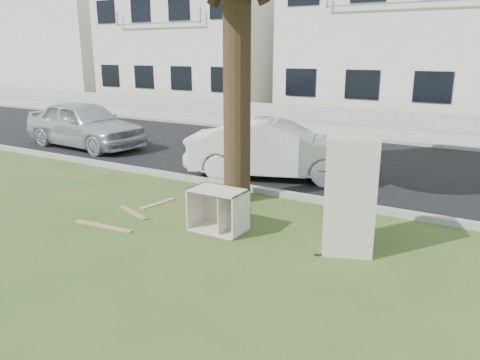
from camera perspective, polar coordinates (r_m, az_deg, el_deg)
The scene contains 16 objects.
ground at distance 7.95m, azimuth -4.58°, elevation -6.25°, with size 120.00×120.00×0.00m, color #2F4F1C.
road at distance 13.09m, azimuth 10.67°, elevation 2.24°, with size 120.00×7.00×0.01m, color black.
kerb_near at distance 9.94m, azimuth 3.56°, elevation -1.76°, with size 120.00×0.18×0.12m, color gray.
kerb_far at distance 16.41m, azimuth 14.99°, elevation 4.62°, with size 120.00×0.18×0.12m, color gray.
sidewalk at distance 17.79m, azimuth 16.29°, elevation 5.34°, with size 120.00×2.80×0.01m, color gray.
low_wall at distance 19.28m, azimuth 17.59°, elevation 7.02°, with size 120.00×0.15×0.70m, color gray.
townhouse_left at distance 28.62m, azimuth -4.29°, elevation 16.57°, with size 10.20×8.16×7.04m.
townhouse_center at distance 23.92m, azimuth 21.14°, elevation 16.34°, with size 11.22×8.16×7.44m.
filler_left at distance 38.66m, azimuth -21.74°, elevation 14.78°, with size 16.00×9.00×6.40m, color silver.
fridge at distance 7.12m, azimuth 13.18°, elevation -1.76°, with size 0.72×0.67×1.75m, color beige.
cabinet at distance 7.87m, azimuth -2.66°, elevation -3.66°, with size 0.92×0.57×0.72m, color silver.
plank_a at distance 8.46m, azimuth -16.32°, elevation -5.42°, with size 1.19×0.10×0.02m, color tan.
plank_b at distance 9.03m, azimuth -12.93°, elevation -3.84°, with size 0.98×0.10×0.02m, color #95754E.
plank_c at distance 9.44m, azimuth -9.95°, elevation -2.84°, with size 0.83×0.09×0.02m, color tan.
car_center at distance 11.16m, azimuth 4.36°, elevation 3.77°, with size 1.45×4.16×1.37m, color silver.
car_left at distance 15.52m, azimuth -18.42°, elevation 6.47°, with size 1.71×4.25×1.45m, color #B0B2B7.
Camera 1 is at (4.29, -6.02, 2.93)m, focal length 35.00 mm.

